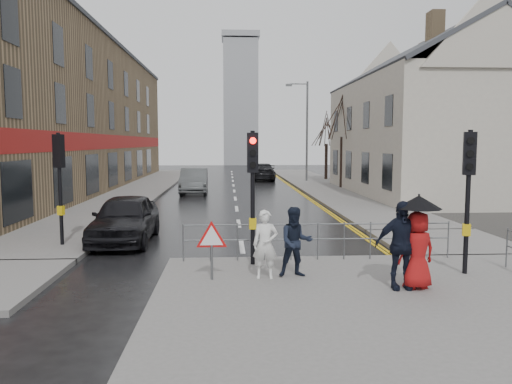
{
  "coord_description": "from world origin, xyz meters",
  "views": [
    {
      "loc": [
        -0.43,
        -12.33,
        3.24
      ],
      "look_at": [
        0.45,
        3.19,
        1.7
      ],
      "focal_mm": 35.0,
      "sensor_mm": 36.0,
      "label": 1
    }
  ],
  "objects": [
    {
      "name": "pedestrian_b",
      "position": [
        1.13,
        -1.04,
        0.95
      ],
      "size": [
        0.82,
        0.66,
        1.62
      ],
      "primitive_type": "imported",
      "rotation": [
        0.0,
        0.0,
        0.05
      ],
      "color": "black",
      "rests_on": "near_pavement"
    },
    {
      "name": "traffic_signal_far_left",
      "position": [
        -5.5,
        3.0,
        2.46
      ],
      "size": [
        0.34,
        0.33,
        3.4
      ],
      "color": "black",
      "rests_on": "left_pavement"
    },
    {
      "name": "building_right_cream",
      "position": [
        12.0,
        18.0,
        4.78
      ],
      "size": [
        9.0,
        16.4,
        10.1
      ],
      "color": "#B1A89A",
      "rests_on": "ground"
    },
    {
      "name": "street_lamp",
      "position": [
        5.82,
        28.0,
        4.71
      ],
      "size": [
        1.83,
        0.25,
        8.0
      ],
      "color": "#595B5E",
      "rests_on": "right_pavement"
    },
    {
      "name": "right_pavement",
      "position": [
        6.5,
        25.0,
        0.07
      ],
      "size": [
        4.0,
        40.0,
        0.14
      ],
      "primitive_type": "cube",
      "color": "#605E5B",
      "rests_on": "ground"
    },
    {
      "name": "traffic_signal_near_left",
      "position": [
        0.2,
        0.2,
        2.46
      ],
      "size": [
        0.28,
        0.27,
        3.4
      ],
      "color": "black",
      "rests_on": "near_pavement"
    },
    {
      "name": "near_pavement",
      "position": [
        3.0,
        -3.5,
        0.07
      ],
      "size": [
        10.0,
        9.0,
        0.14
      ],
      "primitive_type": "cube",
      "color": "#605E5B",
      "rests_on": "ground"
    },
    {
      "name": "building_left_terrace",
      "position": [
        -12.0,
        22.0,
        5.0
      ],
      "size": [
        8.0,
        42.0,
        10.0
      ],
      "primitive_type": "cube",
      "color": "#8E7452",
      "rests_on": "ground"
    },
    {
      "name": "guard_railing_front",
      "position": [
        1.95,
        0.6,
        0.86
      ],
      "size": [
        7.14,
        0.04,
        1.0
      ],
      "color": "#595B5E",
      "rests_on": "near_pavement"
    },
    {
      "name": "warning_sign",
      "position": [
        -0.8,
        -1.21,
        1.04
      ],
      "size": [
        0.8,
        0.07,
        1.35
      ],
      "color": "#595B5E",
      "rests_on": "near_pavement"
    },
    {
      "name": "church_tower",
      "position": [
        1.5,
        62.0,
        9.0
      ],
      "size": [
        5.0,
        5.0,
        18.0
      ],
      "primitive_type": "cube",
      "color": "#92959A",
      "rests_on": "ground"
    },
    {
      "name": "pedestrian_d",
      "position": [
        3.22,
        -2.13,
        1.08
      ],
      "size": [
        1.11,
        0.48,
        1.89
      ],
      "primitive_type": "imported",
      "rotation": [
        0.0,
        0.0,
        0.02
      ],
      "color": "black",
      "rests_on": "near_pavement"
    },
    {
      "name": "pedestrian_with_umbrella",
      "position": [
        3.58,
        -2.14,
        1.24
      ],
      "size": [
        0.96,
        0.96,
        2.0
      ],
      "color": "maroon",
      "rests_on": "near_pavement"
    },
    {
      "name": "ground",
      "position": [
        0.0,
        0.0,
        0.0
      ],
      "size": [
        120.0,
        120.0,
        0.0
      ],
      "primitive_type": "plane",
      "color": "black",
      "rests_on": "ground"
    },
    {
      "name": "pavement_bridge_right",
      "position": [
        6.5,
        3.0,
        0.07
      ],
      "size": [
        4.0,
        4.2,
        0.14
      ],
      "primitive_type": "cube",
      "color": "#605E5B",
      "rests_on": "ground"
    },
    {
      "name": "left_pavement",
      "position": [
        -6.5,
        23.0,
        0.07
      ],
      "size": [
        4.0,
        44.0,
        0.14
      ],
      "primitive_type": "cube",
      "color": "#605E5B",
      "rests_on": "ground"
    },
    {
      "name": "tree_far",
      "position": [
        8.0,
        30.0,
        4.42
      ],
      "size": [
        2.4,
        2.4,
        5.64
      ],
      "color": "#2E2019",
      "rests_on": "right_pavement"
    },
    {
      "name": "car_mid",
      "position": [
        -2.59,
        19.8,
        0.8
      ],
      "size": [
        1.8,
        4.88,
        1.59
      ],
      "primitive_type": "imported",
      "rotation": [
        0.0,
        0.0,
        0.02
      ],
      "color": "#4A4E50",
      "rests_on": "ground"
    },
    {
      "name": "tree_near",
      "position": [
        7.5,
        22.0,
        5.14
      ],
      "size": [
        2.4,
        2.4,
        6.58
      ],
      "color": "#2E2019",
      "rests_on": "right_pavement"
    },
    {
      "name": "traffic_signal_near_right",
      "position": [
        5.2,
        -1.0,
        2.46
      ],
      "size": [
        0.34,
        0.33,
        3.4
      ],
      "color": "black",
      "rests_on": "near_pavement"
    },
    {
      "name": "car_parked",
      "position": [
        -3.79,
        4.0,
        0.78
      ],
      "size": [
        1.85,
        4.57,
        1.56
      ],
      "primitive_type": "imported",
      "rotation": [
        0.0,
        0.0,
        0.0
      ],
      "color": "black",
      "rests_on": "ground"
    },
    {
      "name": "pedestrian_a",
      "position": [
        0.42,
        -1.15,
        0.93
      ],
      "size": [
        0.6,
        0.42,
        1.57
      ],
      "primitive_type": "imported",
      "rotation": [
        0.0,
        0.0,
        -0.07
      ],
      "color": "silver",
      "rests_on": "near_pavement"
    },
    {
      "name": "car_far",
      "position": [
        2.59,
        30.48,
        0.74
      ],
      "size": [
        2.25,
        5.16,
        1.48
      ],
      "primitive_type": "imported",
      "rotation": [
        0.0,
        0.0,
        3.11
      ],
      "color": "black",
      "rests_on": "ground"
    }
  ]
}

